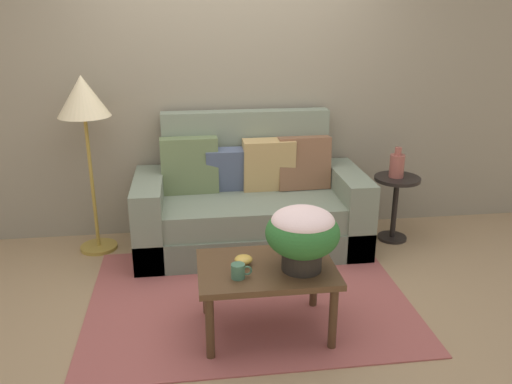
# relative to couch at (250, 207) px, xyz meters

# --- Properties ---
(ground_plane) EXTENTS (14.00, 14.00, 0.00)m
(ground_plane) POSITION_rel_couch_xyz_m (-0.12, -0.85, -0.36)
(ground_plane) COLOR #997A56
(wall_back) EXTENTS (6.40, 0.12, 2.83)m
(wall_back) POSITION_rel_couch_xyz_m (-0.12, 0.46, 1.06)
(wall_back) COLOR gray
(wall_back) RESTS_ON ground
(area_rug) EXTENTS (2.24, 1.68, 0.01)m
(area_rug) POSITION_rel_couch_xyz_m (-0.12, -0.90, -0.35)
(area_rug) COLOR #994C47
(area_rug) RESTS_ON ground
(couch) EXTENTS (1.92, 0.86, 1.13)m
(couch) POSITION_rel_couch_xyz_m (0.00, 0.00, 0.00)
(couch) COLOR #626B59
(couch) RESTS_ON ground
(coffee_table) EXTENTS (0.85, 0.60, 0.46)m
(coffee_table) POSITION_rel_couch_xyz_m (-0.06, -1.30, 0.04)
(coffee_table) COLOR #442D1B
(coffee_table) RESTS_ON ground
(side_table) EXTENTS (0.40, 0.40, 0.58)m
(side_table) POSITION_rel_couch_xyz_m (1.28, -0.05, 0.05)
(side_table) COLOR black
(side_table) RESTS_ON ground
(floor_lamp) EXTENTS (0.42, 0.42, 1.48)m
(floor_lamp) POSITION_rel_couch_xyz_m (-1.31, 0.09, 0.88)
(floor_lamp) COLOR olive
(floor_lamp) RESTS_ON ground
(potted_plant) EXTENTS (0.45, 0.45, 0.40)m
(potted_plant) POSITION_rel_couch_xyz_m (0.15, -1.37, 0.35)
(potted_plant) COLOR black
(potted_plant) RESTS_ON coffee_table
(coffee_mug) EXTENTS (0.13, 0.08, 0.09)m
(coffee_mug) POSITION_rel_couch_xyz_m (-0.24, -1.43, 0.15)
(coffee_mug) COLOR #3D664C
(coffee_mug) RESTS_ON coffee_table
(snack_bowl) EXTENTS (0.11, 0.11, 0.06)m
(snack_bowl) POSITION_rel_couch_xyz_m (-0.20, -1.26, 0.14)
(snack_bowl) COLOR gold
(snack_bowl) RESTS_ON coffee_table
(table_vase) EXTENTS (0.13, 0.13, 0.26)m
(table_vase) POSITION_rel_couch_xyz_m (1.27, -0.04, 0.33)
(table_vase) COLOR #934C42
(table_vase) RESTS_ON side_table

